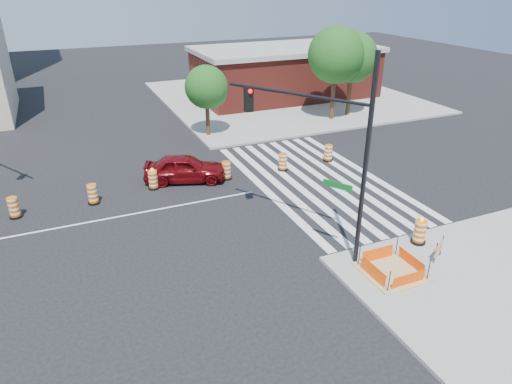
% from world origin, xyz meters
% --- Properties ---
extents(ground, '(120.00, 120.00, 0.00)m').
position_xyz_m(ground, '(0.00, 0.00, 0.00)').
color(ground, black).
rests_on(ground, ground).
extents(sidewalk_ne, '(22.00, 22.00, 0.15)m').
position_xyz_m(sidewalk_ne, '(18.00, 18.00, 0.07)').
color(sidewalk_ne, gray).
rests_on(sidewalk_ne, ground).
extents(crosswalk_east, '(6.75, 13.50, 0.01)m').
position_xyz_m(crosswalk_east, '(10.95, 0.00, 0.01)').
color(crosswalk_east, silver).
rests_on(crosswalk_east, ground).
extents(lane_centerline, '(14.00, 0.12, 0.01)m').
position_xyz_m(lane_centerline, '(0.00, 0.00, 0.01)').
color(lane_centerline, silver).
rests_on(lane_centerline, ground).
extents(excavation_pit, '(2.20, 2.20, 0.90)m').
position_xyz_m(excavation_pit, '(9.00, -9.00, 0.22)').
color(excavation_pit, tan).
rests_on(excavation_pit, ground).
extents(brick_storefront, '(16.50, 8.50, 4.60)m').
position_xyz_m(brick_storefront, '(18.00, 18.00, 2.32)').
color(brick_storefront, maroon).
rests_on(brick_storefront, ground).
extents(red_coupe, '(4.80, 3.16, 1.52)m').
position_xyz_m(red_coupe, '(4.20, 2.82, 0.76)').
color(red_coupe, '#5F080B').
rests_on(red_coupe, ground).
extents(signal_pole_se, '(3.33, 5.28, 8.08)m').
position_xyz_m(signal_pole_se, '(7.28, -6.34, 4.95)').
color(signal_pole_se, black).
rests_on(signal_pole_se, ground).
extents(pit_drum, '(0.61, 0.61, 1.21)m').
position_xyz_m(pit_drum, '(11.40, -7.71, 0.65)').
color(pit_drum, black).
rests_on(pit_drum, ground).
extents(barricade, '(0.71, 0.39, 0.92)m').
position_xyz_m(barricade, '(11.24, -8.99, 0.66)').
color(barricade, '#EE5A05').
rests_on(barricade, ground).
extents(tree_north_c, '(3.00, 2.95, 5.01)m').
position_xyz_m(tree_north_c, '(7.83, 9.78, 3.36)').
color(tree_north_c, '#382314').
rests_on(tree_north_c, ground).
extents(tree_north_d, '(4.20, 4.20, 7.14)m').
position_xyz_m(tree_north_d, '(18.02, 9.74, 4.80)').
color(tree_north_d, '#382314').
rests_on(tree_north_d, ground).
extents(tree_north_e, '(3.91, 3.91, 6.65)m').
position_xyz_m(tree_north_e, '(19.88, 10.29, 4.46)').
color(tree_north_e, '#382314').
rests_on(tree_north_e, ground).
extents(median_drum_2, '(0.60, 0.60, 1.02)m').
position_xyz_m(median_drum_2, '(-4.37, 1.91, 0.48)').
color(median_drum_2, black).
rests_on(median_drum_2, ground).
extents(median_drum_3, '(0.60, 0.60, 1.02)m').
position_xyz_m(median_drum_3, '(-0.80, 1.95, 0.48)').
color(median_drum_3, black).
rests_on(median_drum_3, ground).
extents(median_drum_4, '(0.60, 0.60, 1.18)m').
position_xyz_m(median_drum_4, '(2.34, 2.52, 0.49)').
color(median_drum_4, black).
rests_on(median_drum_4, ground).
extents(median_drum_5, '(0.60, 0.60, 1.02)m').
position_xyz_m(median_drum_5, '(6.39, 2.18, 0.48)').
color(median_drum_5, black).
rests_on(median_drum_5, ground).
extents(median_drum_6, '(0.60, 0.60, 1.02)m').
position_xyz_m(median_drum_6, '(9.87, 2.07, 0.48)').
color(median_drum_6, black).
rests_on(median_drum_6, ground).
extents(median_drum_7, '(0.60, 0.60, 1.02)m').
position_xyz_m(median_drum_7, '(13.11, 2.29, 0.48)').
color(median_drum_7, black).
rests_on(median_drum_7, ground).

